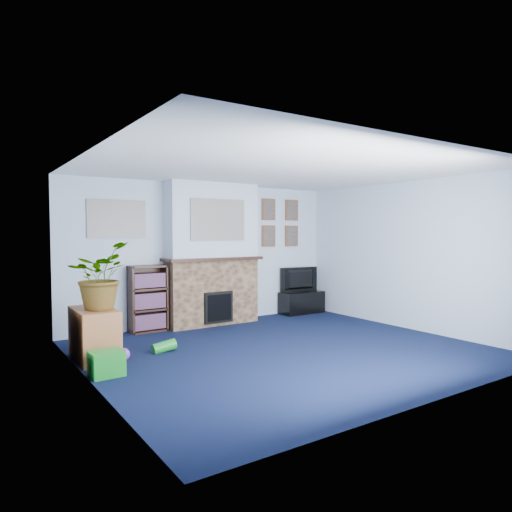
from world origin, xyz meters
TOP-DOWN VIEW (x-y plane):
  - floor at (0.00, 0.00)m, footprint 5.00×4.50m
  - ceiling at (0.00, 0.00)m, footprint 5.00×4.50m
  - wall_back at (0.00, 2.25)m, footprint 5.00×0.04m
  - wall_front at (0.00, -2.25)m, footprint 5.00×0.04m
  - wall_left at (-2.50, 0.00)m, footprint 0.04×4.50m
  - wall_right at (2.50, 0.00)m, footprint 0.04×4.50m
  - chimney_breast at (0.00, 2.05)m, footprint 1.72×0.50m
  - collage_main at (0.00, 1.84)m, footprint 1.00×0.03m
  - collage_left at (-1.55, 2.23)m, footprint 0.90×0.03m
  - portrait_tl at (1.30, 2.23)m, footprint 0.30×0.03m
  - portrait_tr at (1.85, 2.23)m, footprint 0.30×0.03m
  - portrait_bl at (1.30, 2.23)m, footprint 0.30×0.03m
  - portrait_br at (1.85, 2.23)m, footprint 0.30×0.03m
  - tv_stand at (1.95, 2.03)m, footprint 0.88×0.37m
  - television at (1.95, 2.05)m, footprint 0.83×0.21m
  - bookshelf at (-1.12, 2.11)m, footprint 0.58×0.28m
  - sideboard at (-2.24, 0.94)m, footprint 0.45×0.81m
  - potted_plant at (-2.19, 0.89)m, footprint 0.95×0.97m
  - mantel_clock at (-0.06, 2.00)m, footprint 0.10×0.06m
  - mantel_candle at (0.23, 2.00)m, footprint 0.05×0.05m
  - mantel_teddy at (-0.60, 2.00)m, footprint 0.14×0.14m
  - mantel_can at (0.67, 2.00)m, footprint 0.06×0.06m
  - green_crate at (-2.30, 0.20)m, footprint 0.36×0.29m
  - toy_ball at (-1.96, 0.69)m, footprint 0.16×0.16m
  - toy_block at (-2.30, 0.93)m, footprint 0.20×0.20m
  - toy_tube at (-1.39, 0.80)m, footprint 0.32×0.14m

SIDE VIEW (x-z plane):
  - floor at x=0.00m, z-range -0.01..0.01m
  - toy_tube at x=-1.39m, z-range -0.02..0.16m
  - toy_ball at x=-1.96m, z-range 0.01..0.17m
  - toy_block at x=-2.30m, z-range 0.01..0.21m
  - green_crate at x=-2.30m, z-range 0.00..0.28m
  - tv_stand at x=1.95m, z-range 0.02..0.43m
  - sideboard at x=-2.24m, z-range 0.03..0.67m
  - bookshelf at x=-1.12m, z-range -0.02..1.03m
  - television at x=1.95m, z-range 0.42..0.89m
  - potted_plant at x=-2.19m, z-range 0.63..1.45m
  - chimney_breast at x=0.00m, z-range -0.02..2.38m
  - wall_back at x=0.00m, z-range 0.00..2.40m
  - wall_front at x=0.00m, z-range 0.00..2.40m
  - wall_left at x=-2.50m, z-range 0.00..2.40m
  - wall_right at x=2.50m, z-range 0.00..2.40m
  - mantel_can at x=0.67m, z-range 1.15..1.27m
  - mantel_teddy at x=-0.60m, z-range 1.15..1.28m
  - mantel_clock at x=-0.06m, z-range 1.15..1.29m
  - mantel_candle at x=0.23m, z-range 1.16..1.30m
  - portrait_bl at x=1.30m, z-range 1.30..1.70m
  - portrait_br at x=1.85m, z-range 1.30..1.70m
  - collage_left at x=-1.55m, z-range 1.49..2.07m
  - collage_main at x=0.00m, z-range 1.44..2.12m
  - portrait_tl at x=1.30m, z-range 1.80..2.20m
  - portrait_tr at x=1.85m, z-range 1.80..2.20m
  - ceiling at x=0.00m, z-range 2.40..2.40m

